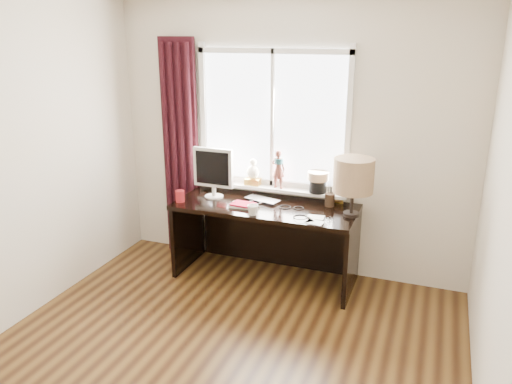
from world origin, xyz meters
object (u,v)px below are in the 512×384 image
at_px(red_cup, 180,196).
at_px(monitor, 213,170).
at_px(mug, 253,210).
at_px(desk, 269,226).
at_px(laptop, 263,200).
at_px(table_lamp, 354,176).

bearing_deg(red_cup, monitor, 43.93).
distance_m(mug, desk, 0.48).
xyz_separation_m(laptop, desk, (0.06, 0.00, -0.26)).
bearing_deg(table_lamp, mug, -160.75).
relative_size(laptop, mug, 3.39).
height_order(red_cup, monitor, monitor).
relative_size(red_cup, monitor, 0.23).
bearing_deg(mug, laptop, 96.50).
relative_size(mug, table_lamp, 0.19).
xyz_separation_m(monitor, table_lamp, (1.35, -0.04, 0.09)).
xyz_separation_m(mug, desk, (0.02, 0.38, -0.29)).
height_order(mug, table_lamp, table_lamp).
relative_size(mug, desk, 0.06).
distance_m(laptop, table_lamp, 0.93).
distance_m(red_cup, table_lamp, 1.63).
relative_size(laptop, monitor, 0.69).
bearing_deg(monitor, red_cup, -136.07).
distance_m(red_cup, monitor, 0.40).
bearing_deg(red_cup, mug, -6.78).
distance_m(mug, red_cup, 0.78).
bearing_deg(desk, table_lamp, -6.77).
relative_size(laptop, red_cup, 3.02).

